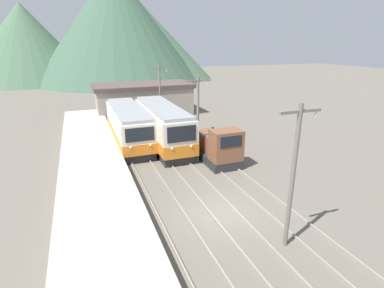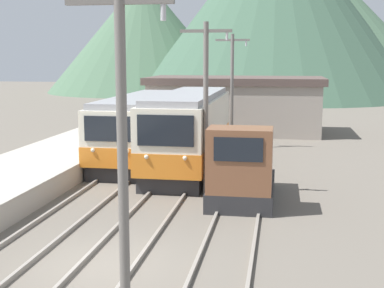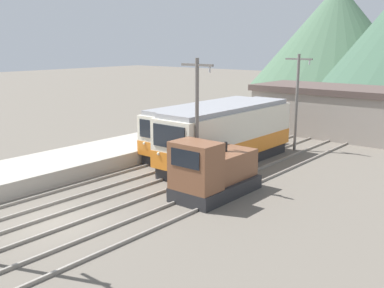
% 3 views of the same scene
% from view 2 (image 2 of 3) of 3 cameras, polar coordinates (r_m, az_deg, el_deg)
% --- Properties ---
extents(ground_plane, '(200.00, 200.00, 0.00)m').
position_cam_2_polar(ground_plane, '(14.78, -9.54, -12.54)').
color(ground_plane, '#665E54').
extents(track_left, '(1.54, 60.00, 0.14)m').
position_cam_2_polar(track_left, '(15.76, -18.70, -11.24)').
color(track_left, gray).
rests_on(track_left, ground).
extents(track_center, '(1.54, 60.00, 0.14)m').
position_cam_2_polar(track_center, '(14.70, -8.79, -12.36)').
color(track_center, gray).
rests_on(track_center, ground).
extents(track_right, '(1.54, 60.00, 0.14)m').
position_cam_2_polar(track_right, '(14.10, 3.19, -13.22)').
color(track_right, gray).
rests_on(track_right, ground).
extents(commuter_train_left, '(2.84, 10.98, 3.45)m').
position_cam_2_polar(commuter_train_left, '(28.31, -5.33, 1.42)').
color(commuter_train_left, '#28282B').
rests_on(commuter_train_left, ground).
extents(commuter_train_center, '(2.84, 11.00, 3.75)m').
position_cam_2_polar(commuter_train_center, '(26.11, -0.30, 1.08)').
color(commuter_train_center, '#28282B').
rests_on(commuter_train_center, ground).
extents(shunting_locomotive, '(2.40, 4.87, 3.00)m').
position_cam_2_polar(shunting_locomotive, '(20.50, 5.39, -2.75)').
color(shunting_locomotive, '#28282B').
rests_on(shunting_locomotive, ground).
extents(catenary_mast_near, '(2.00, 0.20, 6.79)m').
position_cam_2_polar(catenary_mast_near, '(10.01, -7.39, -0.86)').
color(catenary_mast_near, slate).
rests_on(catenary_mast_near, ground).
extents(catenary_mast_mid, '(2.00, 0.20, 6.79)m').
position_cam_2_polar(catenary_mast_mid, '(20.83, 1.50, 4.45)').
color(catenary_mast_mid, slate).
rests_on(catenary_mast_mid, ground).
extents(catenary_mast_far, '(2.00, 0.20, 6.79)m').
position_cam_2_polar(catenary_mast_far, '(31.87, 4.30, 6.10)').
color(catenary_mast_far, slate).
rests_on(catenary_mast_far, ground).
extents(station_building, '(12.60, 6.30, 4.03)m').
position_cam_2_polar(station_building, '(39.24, 4.65, 4.23)').
color(station_building, gray).
rests_on(station_building, ground).
extents(mountain_backdrop, '(61.15, 43.58, 25.93)m').
position_cam_2_polar(mountain_backdrop, '(80.73, 7.59, 13.20)').
color(mountain_backdrop, '#47664C').
rests_on(mountain_backdrop, ground).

